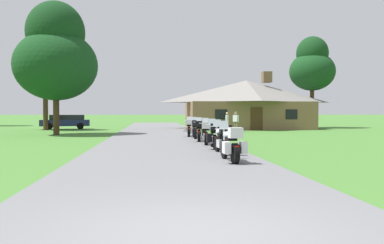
{
  "coord_description": "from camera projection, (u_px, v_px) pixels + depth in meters",
  "views": [
    {
      "loc": [
        -0.56,
        -5.36,
        1.65
      ],
      "look_at": [
        2.16,
        22.34,
        0.99
      ],
      "focal_mm": 38.44,
      "sensor_mm": 36.0,
      "label": 1
    }
  ],
  "objects": [
    {
      "name": "ground_plane",
      "position": [
        161.0,
        139.0,
        25.33
      ],
      "size": [
        500.0,
        500.0,
        0.0
      ],
      "primitive_type": "plane",
      "color": "#42752D"
    },
    {
      "name": "asphalt_driveway",
      "position": [
        162.0,
        141.0,
        23.34
      ],
      "size": [
        6.4,
        80.0,
        0.06
      ],
      "primitive_type": "cube",
      "color": "slate",
      "rests_on": "ground"
    },
    {
      "name": "motorcycle_silver_nearest_to_camera",
      "position": [
        231.0,
        145.0,
        13.11
      ],
      "size": [
        0.78,
        2.08,
        1.3
      ],
      "rotation": [
        0.0,
        0.0,
        0.06
      ],
      "color": "black",
      "rests_on": "asphalt_driveway"
    },
    {
      "name": "motorcycle_white_second_in_row",
      "position": [
        222.0,
        139.0,
        15.69
      ],
      "size": [
        0.66,
        2.08,
        1.3
      ],
      "rotation": [
        0.0,
        0.0,
        0.04
      ],
      "color": "black",
      "rests_on": "asphalt_driveway"
    },
    {
      "name": "motorcycle_blue_third_in_row",
      "position": [
        214.0,
        136.0,
        17.89
      ],
      "size": [
        0.78,
        2.08,
        1.3
      ],
      "rotation": [
        0.0,
        0.0,
        -0.06
      ],
      "color": "black",
      "rests_on": "asphalt_driveway"
    },
    {
      "name": "motorcycle_red_fourth_in_row",
      "position": [
        206.0,
        133.0,
        20.42
      ],
      "size": [
        0.7,
        2.08,
        1.3
      ],
      "rotation": [
        0.0,
        0.0,
        -0.11
      ],
      "color": "black",
      "rests_on": "asphalt_driveway"
    },
    {
      "name": "motorcycle_silver_fifth_in_row",
      "position": [
        199.0,
        131.0,
        22.59
      ],
      "size": [
        0.87,
        2.08,
        1.3
      ],
      "rotation": [
        0.0,
        0.0,
        -0.12
      ],
      "color": "black",
      "rests_on": "asphalt_driveway"
    },
    {
      "name": "motorcycle_silver_sixth_in_row",
      "position": [
        195.0,
        129.0,
        25.01
      ],
      "size": [
        0.66,
        2.08,
        1.3
      ],
      "rotation": [
        0.0,
        0.0,
        -0.04
      ],
      "color": "black",
      "rests_on": "asphalt_driveway"
    },
    {
      "name": "motorcycle_orange_farthest_in_row",
      "position": [
        189.0,
        128.0,
        27.0
      ],
      "size": [
        0.86,
        2.08,
        1.3
      ],
      "rotation": [
        0.0,
        0.0,
        -0.11
      ],
      "color": "black",
      "rests_on": "asphalt_driveway"
    },
    {
      "name": "stone_lodge",
      "position": [
        246.0,
        104.0,
        41.53
      ],
      "size": [
        12.43,
        8.69,
        5.77
      ],
      "color": "brown",
      "rests_on": "ground"
    },
    {
      "name": "bystander_white_shirt_near_lodge",
      "position": [
        227.0,
        121.0,
        34.84
      ],
      "size": [
        0.33,
        0.52,
        1.67
      ],
      "rotation": [
        0.0,
        0.0,
        1.23
      ],
      "color": "navy",
      "rests_on": "ground"
    },
    {
      "name": "bystander_white_shirt_beside_signpost",
      "position": [
        236.0,
        121.0,
        34.56
      ],
      "size": [
        0.44,
        0.4,
        1.69
      ],
      "rotation": [
        0.0,
        0.0,
        5.59
      ],
      "color": "#75664C",
      "rests_on": "ground"
    },
    {
      "name": "tree_right_of_lodge",
      "position": [
        312.0,
        66.0,
        43.35
      ],
      "size": [
        4.77,
        4.77,
        9.65
      ],
      "color": "#422D19",
      "rests_on": "ground"
    },
    {
      "name": "tree_left_far",
      "position": [
        45.0,
        67.0,
        37.73
      ],
      "size": [
        4.45,
        4.45,
        8.73
      ],
      "color": "#422D19",
      "rests_on": "ground"
    },
    {
      "name": "tree_left_near",
      "position": [
        56.0,
        56.0,
        29.84
      ],
      "size": [
        6.0,
        6.0,
        9.71
      ],
      "color": "#422D19",
      "rests_on": "ground"
    },
    {
      "name": "parked_navy_suv_far_left",
      "position": [
        66.0,
        121.0,
        39.88
      ],
      "size": [
        4.86,
        2.65,
        1.4
      ],
      "rotation": [
        0.0,
        0.0,
        1.76
      ],
      "color": "navy",
      "rests_on": "ground"
    }
  ]
}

